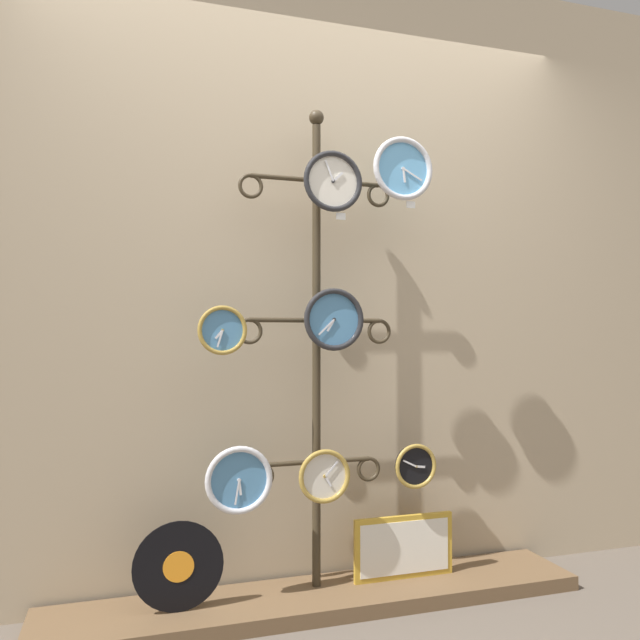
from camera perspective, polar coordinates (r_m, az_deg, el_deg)
shop_wall at (r=2.76m, az=-1.30°, el=4.99°), size 4.40×0.04×2.80m
low_shelf at (r=2.75m, az=0.07°, el=-24.13°), size 2.20×0.36×0.06m
display_stand at (r=2.62m, az=-0.33°, el=-9.82°), size 0.67×0.35×2.04m
clock_top_center at (r=2.58m, az=1.16°, el=12.54°), size 0.25×0.04×0.25m
clock_top_right at (r=2.71m, az=7.56°, el=13.53°), size 0.27×0.04×0.27m
clock_middle_left at (r=2.43m, az=-8.93°, el=-0.93°), size 0.19×0.04×0.19m
clock_middle_center at (r=2.53m, az=1.25°, el=0.04°), size 0.25×0.04×0.25m
clock_bottom_left at (r=2.48m, az=-7.43°, el=-14.29°), size 0.26×0.04×0.26m
clock_bottom_center at (r=2.56m, az=0.45°, el=-14.07°), size 0.21×0.04×0.21m
clock_bottom_right at (r=2.72m, az=8.70°, el=-13.06°), size 0.19×0.04×0.19m
vinyl_record at (r=2.55m, az=-12.81°, el=-21.12°), size 0.34×0.01×0.34m
picture_frame at (r=2.84m, az=7.69°, el=-19.87°), size 0.45×0.02×0.26m
price_tag_upper at (r=2.56m, az=1.91°, el=9.46°), size 0.04×0.00×0.03m
price_tag_mid at (r=2.69m, az=8.30°, el=10.39°), size 0.04×0.00×0.03m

